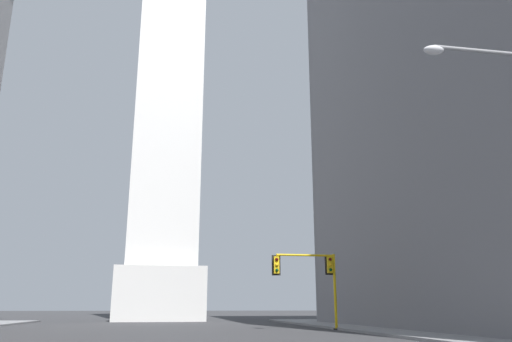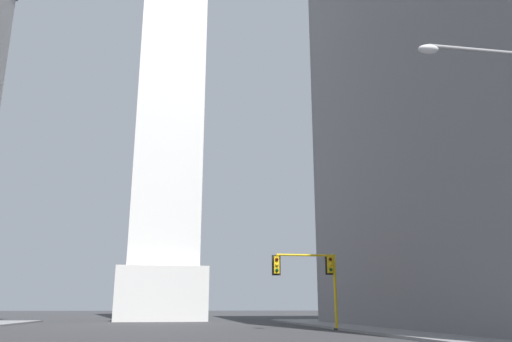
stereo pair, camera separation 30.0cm
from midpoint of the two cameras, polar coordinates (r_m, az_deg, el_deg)
sidewalk_right at (r=25.30m, az=22.91°, el=-17.23°), size 5.00×66.20×0.15m
obelisk at (r=66.15m, az=-9.53°, el=15.82°), size 9.37×9.37×73.49m
traffic_light_mid_right at (r=33.84m, az=6.25°, el=-11.39°), size 4.41×0.52×4.86m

